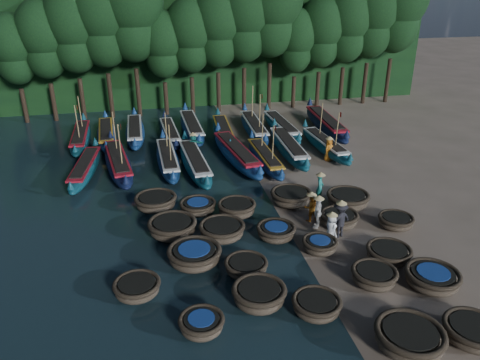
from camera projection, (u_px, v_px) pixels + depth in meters
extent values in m
plane|color=gray|center=(281.00, 218.00, 23.91)|extent=(120.00, 120.00, 0.00)
cube|color=black|center=(211.00, 48.00, 42.81)|extent=(40.00, 3.00, 10.00)
ellipsoid|color=brown|center=(409.00, 340.00, 15.51)|extent=(2.21, 2.21, 0.74)
torus|color=#382E21|center=(410.00, 332.00, 15.37)|extent=(2.36, 2.36, 0.22)
cylinder|color=black|center=(411.00, 331.00, 15.35)|extent=(1.79, 1.79, 0.07)
ellipsoid|color=brown|center=(472.00, 334.00, 15.86)|extent=(2.29, 2.29, 0.64)
torus|color=#382E21|center=(474.00, 327.00, 15.74)|extent=(2.06, 2.06, 0.19)
cylinder|color=black|center=(474.00, 326.00, 15.72)|extent=(1.56, 1.56, 0.06)
ellipsoid|color=brown|center=(202.00, 326.00, 16.26)|extent=(1.92, 1.92, 0.58)
torus|color=#382E21|center=(201.00, 320.00, 16.14)|extent=(1.64, 1.64, 0.18)
cylinder|color=black|center=(201.00, 319.00, 16.13)|extent=(1.23, 1.23, 0.05)
cylinder|color=navy|center=(201.00, 318.00, 16.11)|extent=(0.94, 0.94, 0.04)
ellipsoid|color=brown|center=(259.00, 297.00, 17.55)|extent=(2.51, 2.51, 0.74)
torus|color=#382E21|center=(259.00, 290.00, 17.41)|extent=(2.10, 2.10, 0.22)
cylinder|color=black|center=(259.00, 289.00, 17.39)|extent=(1.57, 1.57, 0.07)
ellipsoid|color=brown|center=(316.00, 307.00, 17.13)|extent=(1.85, 1.85, 0.61)
torus|color=#382E21|center=(317.00, 301.00, 17.01)|extent=(1.86, 1.86, 0.19)
cylinder|color=black|center=(317.00, 300.00, 16.99)|extent=(1.40, 1.40, 0.06)
ellipsoid|color=brown|center=(374.00, 278.00, 18.70)|extent=(1.92, 1.92, 0.66)
torus|color=#382E21|center=(375.00, 272.00, 18.58)|extent=(1.88, 1.88, 0.20)
cylinder|color=black|center=(375.00, 271.00, 18.56)|extent=(1.41, 1.41, 0.06)
ellipsoid|color=brown|center=(432.00, 280.00, 18.57)|extent=(2.59, 2.59, 0.67)
torus|color=#382E21|center=(433.00, 274.00, 18.44)|extent=(2.19, 2.19, 0.20)
cylinder|color=black|center=(433.00, 273.00, 18.43)|extent=(1.67, 1.67, 0.06)
cylinder|color=navy|center=(434.00, 272.00, 18.41)|extent=(1.28, 1.28, 0.04)
ellipsoid|color=brown|center=(137.00, 289.00, 18.10)|extent=(2.14, 2.14, 0.59)
torus|color=#382E21|center=(137.00, 284.00, 17.99)|extent=(1.87, 1.87, 0.18)
cylinder|color=black|center=(137.00, 283.00, 17.97)|extent=(1.42, 1.42, 0.05)
ellipsoid|color=brown|center=(195.00, 257.00, 19.98)|extent=(2.83, 2.83, 0.73)
torus|color=#382E21|center=(194.00, 250.00, 19.84)|extent=(2.35, 2.35, 0.22)
cylinder|color=black|center=(194.00, 250.00, 19.82)|extent=(1.79, 1.79, 0.07)
cylinder|color=navy|center=(194.00, 249.00, 19.81)|extent=(1.38, 1.38, 0.04)
ellipsoid|color=brown|center=(246.00, 268.00, 19.40)|extent=(2.06, 2.06, 0.58)
torus|color=#382E21|center=(246.00, 263.00, 19.28)|extent=(1.83, 1.83, 0.17)
cylinder|color=black|center=(246.00, 262.00, 19.27)|extent=(1.39, 1.39, 0.05)
ellipsoid|color=brown|center=(320.00, 246.00, 20.91)|extent=(1.68, 1.68, 0.58)
torus|color=#382E21|center=(320.00, 241.00, 20.80)|extent=(1.61, 1.61, 0.17)
cylinder|color=black|center=(320.00, 241.00, 20.78)|extent=(1.21, 1.21, 0.05)
cylinder|color=navy|center=(320.00, 240.00, 20.77)|extent=(0.93, 0.93, 0.03)
ellipsoid|color=brown|center=(388.00, 255.00, 20.26)|extent=(2.35, 2.35, 0.60)
torus|color=#382E21|center=(389.00, 250.00, 20.14)|extent=(1.98, 1.98, 0.18)
cylinder|color=black|center=(389.00, 249.00, 20.13)|extent=(1.50, 1.50, 0.05)
ellipsoid|color=brown|center=(173.00, 229.00, 22.15)|extent=(2.86, 2.86, 0.74)
torus|color=#382E21|center=(172.00, 223.00, 22.01)|extent=(2.35, 2.35, 0.22)
cylinder|color=black|center=(172.00, 222.00, 21.99)|extent=(1.78, 1.78, 0.07)
ellipsoid|color=brown|center=(222.00, 232.00, 21.94)|extent=(2.28, 2.28, 0.70)
torus|color=#382E21|center=(222.00, 226.00, 21.81)|extent=(2.19, 2.19, 0.21)
cylinder|color=black|center=(222.00, 225.00, 21.79)|extent=(1.66, 1.66, 0.06)
ellipsoid|color=brown|center=(276.00, 233.00, 21.90)|extent=(2.01, 2.01, 0.63)
torus|color=#382E21|center=(276.00, 228.00, 21.78)|extent=(1.87, 1.87, 0.19)
cylinder|color=black|center=(276.00, 227.00, 21.77)|extent=(1.41, 1.41, 0.06)
cylinder|color=navy|center=(276.00, 226.00, 21.75)|extent=(1.08, 1.08, 0.04)
ellipsoid|color=brown|center=(339.00, 220.00, 23.01)|extent=(1.91, 1.91, 0.65)
torus|color=#382E21|center=(339.00, 215.00, 22.89)|extent=(1.92, 1.92, 0.20)
cylinder|color=black|center=(340.00, 214.00, 22.87)|extent=(1.45, 1.45, 0.06)
ellipsoid|color=brown|center=(396.00, 223.00, 22.89)|extent=(1.85, 1.85, 0.57)
torus|color=#382E21|center=(396.00, 218.00, 22.78)|extent=(1.74, 1.74, 0.17)
cylinder|color=black|center=(396.00, 217.00, 22.77)|extent=(1.31, 1.31, 0.05)
ellipsoid|color=brown|center=(156.00, 203.00, 24.61)|extent=(2.70, 2.70, 0.71)
torus|color=#382E21|center=(155.00, 198.00, 24.47)|extent=(2.24, 2.24, 0.22)
cylinder|color=black|center=(155.00, 197.00, 24.45)|extent=(1.70, 1.70, 0.06)
ellipsoid|color=brown|center=(198.00, 208.00, 24.25)|extent=(2.06, 2.06, 0.60)
torus|color=#382E21|center=(198.00, 203.00, 24.14)|extent=(1.91, 1.91, 0.18)
cylinder|color=black|center=(198.00, 203.00, 24.12)|extent=(1.45, 1.45, 0.05)
cylinder|color=navy|center=(198.00, 202.00, 24.11)|extent=(1.12, 1.12, 0.04)
ellipsoid|color=brown|center=(237.00, 210.00, 23.96)|extent=(2.01, 2.01, 0.69)
torus|color=#382E21|center=(237.00, 204.00, 23.83)|extent=(1.99, 1.99, 0.21)
cylinder|color=black|center=(237.00, 204.00, 23.81)|extent=(1.50, 1.50, 0.06)
ellipsoid|color=brown|center=(291.00, 198.00, 25.13)|extent=(2.73, 2.73, 0.71)
torus|color=#382E21|center=(291.00, 193.00, 24.99)|extent=(2.24, 2.24, 0.22)
cylinder|color=black|center=(291.00, 192.00, 24.97)|extent=(1.70, 1.70, 0.06)
ellipsoid|color=brown|center=(348.00, 201.00, 24.83)|extent=(2.41, 2.41, 0.73)
torus|color=#382E21|center=(348.00, 195.00, 24.69)|extent=(2.29, 2.29, 0.22)
cylinder|color=black|center=(348.00, 194.00, 24.67)|extent=(1.73, 1.73, 0.07)
ellipsoid|color=navy|center=(85.00, 169.00, 28.59)|extent=(2.10, 7.26, 0.89)
cone|color=navy|center=(95.00, 141.00, 31.52)|extent=(0.39, 0.39, 0.54)
cone|color=navy|center=(70.00, 185.00, 25.20)|extent=(0.39, 0.39, 0.45)
cube|color=#A51423|center=(84.00, 163.00, 28.44)|extent=(1.57, 5.62, 0.11)
cube|color=black|center=(84.00, 162.00, 28.41)|extent=(1.25, 4.88, 0.09)
ellipsoid|color=#11143E|center=(118.00, 163.00, 29.25)|extent=(2.62, 8.19, 1.01)
cone|color=#11143E|center=(110.00, 134.00, 32.34)|extent=(0.44, 0.44, 0.60)
cone|color=#11143E|center=(126.00, 179.00, 25.65)|extent=(0.44, 0.44, 0.50)
cube|color=#A51423|center=(117.00, 157.00, 29.08)|extent=(1.97, 6.33, 0.12)
cube|color=black|center=(117.00, 156.00, 29.05)|extent=(1.58, 5.50, 0.10)
cylinder|color=#997F4C|center=(115.00, 133.00, 29.66)|extent=(0.07, 0.24, 2.82)
cylinder|color=#997F4C|center=(120.00, 147.00, 27.33)|extent=(0.07, 0.24, 2.82)
plane|color=red|center=(121.00, 127.00, 26.87)|extent=(0.00, 0.35, 0.35)
ellipsoid|color=navy|center=(168.00, 160.00, 29.88)|extent=(1.55, 7.52, 0.94)
cone|color=navy|center=(162.00, 133.00, 32.86)|extent=(0.41, 0.41, 0.56)
cone|color=navy|center=(173.00, 174.00, 26.41)|extent=(0.41, 0.41, 0.47)
cube|color=white|center=(167.00, 154.00, 29.72)|extent=(1.14, 5.82, 0.11)
cube|color=black|center=(167.00, 153.00, 29.69)|extent=(0.87, 5.07, 0.09)
cylinder|color=#997F4C|center=(166.00, 132.00, 30.28)|extent=(0.07, 0.22, 2.62)
cylinder|color=#997F4C|center=(170.00, 145.00, 28.04)|extent=(0.07, 0.22, 2.62)
plane|color=red|center=(171.00, 127.00, 27.60)|extent=(0.00, 0.33, 0.33)
ellipsoid|color=navy|center=(195.00, 163.00, 29.33)|extent=(1.94, 8.04, 1.00)
cone|color=navy|center=(185.00, 134.00, 32.47)|extent=(0.44, 0.44, 0.60)
cone|color=navy|center=(207.00, 179.00, 25.67)|extent=(0.44, 0.44, 0.50)
cube|color=white|center=(195.00, 157.00, 29.16)|extent=(1.43, 6.23, 0.12)
cube|color=black|center=(195.00, 156.00, 29.12)|extent=(1.12, 5.42, 0.10)
ellipsoid|color=navy|center=(237.00, 154.00, 30.59)|extent=(2.66, 8.69, 1.07)
cone|color=navy|center=(218.00, 126.00, 33.89)|extent=(0.47, 0.47, 0.64)
cone|color=navy|center=(260.00, 169.00, 26.74)|extent=(0.47, 0.47, 0.53)
cube|color=#A51423|center=(237.00, 148.00, 30.40)|extent=(1.99, 6.72, 0.13)
cube|color=black|center=(237.00, 147.00, 30.37)|extent=(1.59, 5.84, 0.11)
ellipsoid|color=navy|center=(265.00, 159.00, 30.18)|extent=(1.46, 7.13, 0.89)
cone|color=navy|center=(252.00, 133.00, 33.01)|extent=(0.39, 0.39, 0.53)
cone|color=navy|center=(282.00, 172.00, 26.88)|extent=(0.39, 0.39, 0.44)
cube|color=gold|center=(265.00, 153.00, 30.02)|extent=(1.07, 5.53, 0.11)
cube|color=black|center=(265.00, 152.00, 29.99)|extent=(0.81, 4.81, 0.09)
cylinder|color=#997F4C|center=(262.00, 132.00, 30.55)|extent=(0.06, 0.21, 2.49)
cylinder|color=#997F4C|center=(273.00, 145.00, 28.43)|extent=(0.06, 0.21, 2.49)
plane|color=red|center=(276.00, 127.00, 28.01)|extent=(0.00, 0.31, 0.31)
ellipsoid|color=navy|center=(288.00, 148.00, 31.78)|extent=(1.64, 8.13, 1.01)
cone|color=navy|center=(274.00, 122.00, 35.05)|extent=(0.45, 0.45, 0.61)
cone|color=navy|center=(307.00, 161.00, 27.99)|extent=(0.45, 0.45, 0.51)
cube|color=white|center=(289.00, 142.00, 31.61)|extent=(1.20, 6.30, 0.12)
cube|color=black|center=(289.00, 141.00, 31.57)|extent=(0.91, 5.49, 0.10)
ellipsoid|color=navy|center=(325.00, 146.00, 32.35)|extent=(1.84, 7.40, 0.92)
cone|color=navy|center=(305.00, 122.00, 35.24)|extent=(0.40, 0.40, 0.55)
cone|color=navy|center=(351.00, 156.00, 29.00)|extent=(0.40, 0.40, 0.46)
cube|color=white|center=(325.00, 140.00, 32.19)|extent=(1.36, 5.73, 0.11)
cube|color=black|center=(326.00, 139.00, 32.16)|extent=(1.06, 4.98, 0.09)
cylinder|color=#997F4C|center=(321.00, 121.00, 32.74)|extent=(0.06, 0.22, 2.56)
cylinder|color=#997F4C|center=(337.00, 131.00, 30.57)|extent=(0.06, 0.22, 2.56)
plane|color=red|center=(341.00, 115.00, 30.14)|extent=(0.00, 0.32, 0.32)
ellipsoid|color=navy|center=(81.00, 138.00, 33.74)|extent=(1.49, 7.53, 0.94)
cone|color=navy|center=(83.00, 116.00, 36.74)|extent=(0.41, 0.41, 0.56)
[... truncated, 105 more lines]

